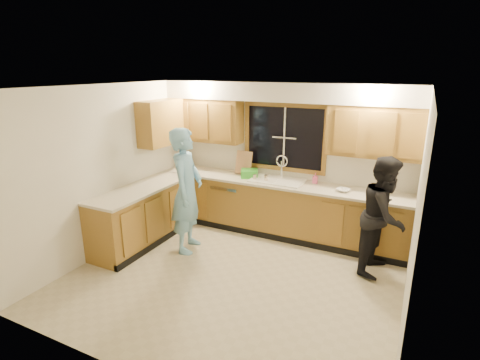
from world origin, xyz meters
name	(u,v)px	position (x,y,z in m)	size (l,w,h in m)	color
floor	(233,277)	(0.00, 0.00, 0.00)	(4.20, 4.20, 0.00)	#BBAF90
ceiling	(232,87)	(0.00, 0.00, 2.50)	(4.20, 4.20, 0.00)	silver
wall_back	(284,158)	(0.00, 1.90, 1.25)	(4.20, 4.20, 0.00)	silver
wall_left	(108,170)	(-2.10, 0.00, 1.25)	(3.80, 3.80, 0.00)	silver
wall_right	(416,218)	(2.10, 0.00, 1.25)	(3.80, 3.80, 0.00)	silver
base_cabinets_back	(276,208)	(0.00, 1.60, 0.44)	(4.20, 0.60, 0.88)	olive
base_cabinets_left	(143,216)	(-1.80, 0.35, 0.44)	(0.60, 1.90, 0.88)	olive
countertop_back	(277,183)	(0.00, 1.58, 0.90)	(4.20, 0.63, 0.04)	beige
countertop_left	(142,189)	(-1.79, 0.35, 0.90)	(0.63, 1.90, 0.04)	beige
upper_cabinets_left	(206,120)	(-1.43, 1.73, 1.83)	(1.35, 0.33, 0.75)	olive
upper_cabinets_right	(374,132)	(1.43, 1.73, 1.83)	(1.35, 0.33, 0.75)	olive
upper_cabinets_return	(161,123)	(-1.94, 1.12, 1.83)	(0.33, 0.90, 0.75)	olive
soffit	(283,92)	(0.00, 1.72, 2.35)	(4.20, 0.35, 0.30)	beige
window_frame	(284,138)	(0.00, 1.89, 1.60)	(1.44, 0.03, 1.14)	black
sink	(277,184)	(0.00, 1.60, 0.86)	(0.86, 0.52, 0.57)	white
dishwasher	(231,203)	(-0.85, 1.59, 0.41)	(0.60, 0.56, 0.82)	silver
stove	(117,228)	(-1.80, -0.22, 0.45)	(0.58, 0.75, 0.90)	silver
man	(187,191)	(-1.01, 0.45, 0.95)	(0.69, 0.45, 1.90)	#74B2DB
woman	(384,216)	(1.73, 1.06, 0.81)	(0.79, 0.62, 1.63)	black
knife_block	(188,161)	(-1.85, 1.74, 1.03)	(0.13, 0.10, 0.23)	olive
cutting_board	(244,163)	(-0.69, 1.76, 1.12)	(0.31, 0.02, 0.41)	tan
dish_crate	(249,173)	(-0.52, 1.62, 0.99)	(0.28, 0.26, 0.13)	green
soap_bottle	(315,178)	(0.59, 1.76, 1.01)	(0.08, 0.08, 0.17)	#E8588F
bowl	(343,190)	(1.09, 1.53, 0.94)	(0.19, 0.19, 0.05)	silver
can_left	(255,177)	(-0.35, 1.48, 0.97)	(0.06, 0.06, 0.11)	beige
can_right	(266,178)	(-0.16, 1.49, 0.98)	(0.06, 0.06, 0.11)	beige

